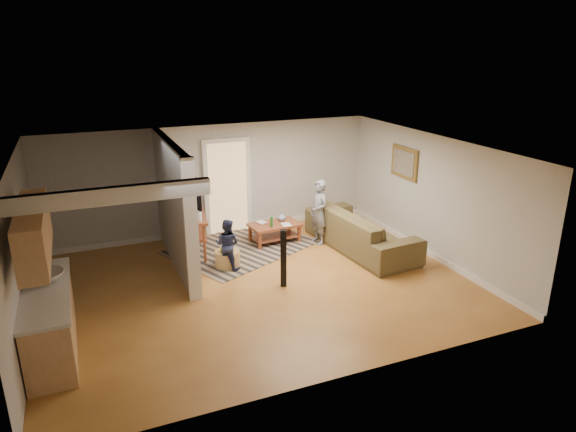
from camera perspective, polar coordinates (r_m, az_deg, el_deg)
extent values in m
plane|color=brown|center=(9.49, -3.22, -7.63)|extent=(7.50, 7.50, 0.00)
cube|color=#A3A09C|center=(11.76, -8.25, 3.97)|extent=(7.50, 0.04, 2.50)
cube|color=#A3A09C|center=(8.62, -27.63, -3.60)|extent=(0.04, 6.00, 2.50)
cube|color=#A3A09C|center=(10.77, 15.81, 2.06)|extent=(0.04, 6.00, 2.50)
cube|color=white|center=(8.67, -3.52, 7.33)|extent=(7.50, 6.00, 0.04)
cube|color=#A3A09C|center=(10.06, -12.60, 1.17)|extent=(0.15, 3.10, 2.50)
cube|color=white|center=(8.62, -10.69, -1.70)|extent=(0.22, 0.10, 2.50)
cube|color=white|center=(12.09, -7.96, -1.53)|extent=(7.50, 0.04, 0.12)
cube|color=white|center=(11.14, 15.15, -3.82)|extent=(0.04, 6.00, 0.12)
cube|color=#D8B272|center=(11.83, -6.73, 3.12)|extent=(0.90, 0.06, 2.10)
cube|color=tan|center=(8.18, -24.90, -10.54)|extent=(0.60, 2.20, 0.90)
cube|color=beige|center=(7.98, -25.36, -7.58)|extent=(0.64, 2.24, 0.05)
cube|color=tan|center=(7.66, -26.41, -1.65)|extent=(0.35, 2.00, 0.70)
imported|color=silver|center=(8.24, -25.33, -6.54)|extent=(0.54, 0.54, 0.19)
cube|color=#302115|center=(9.30, -11.60, 3.64)|extent=(0.03, 0.40, 0.34)
cube|color=#302115|center=(9.77, -12.19, 4.34)|extent=(0.03, 0.40, 0.34)
cube|color=#302115|center=(10.25, -12.73, 4.97)|extent=(0.03, 0.40, 0.34)
cube|color=olive|center=(11.39, 12.79, 5.81)|extent=(0.04, 0.90, 0.68)
cube|color=black|center=(11.18, -5.14, -3.43)|extent=(3.52, 3.14, 0.01)
imported|color=#4A3D25|center=(11.19, 7.99, -3.55)|extent=(1.36, 2.96, 0.84)
cube|color=brown|center=(11.29, -1.50, -1.00)|extent=(1.14, 0.72, 0.05)
cube|color=silver|center=(11.29, -1.50, -0.98)|extent=(0.71, 0.44, 0.02)
cube|color=brown|center=(11.38, -1.49, -2.24)|extent=(1.04, 0.62, 0.03)
cube|color=brown|center=(10.95, -3.18, -2.77)|extent=(0.07, 0.07, 0.40)
cube|color=brown|center=(11.35, 1.25, -1.95)|extent=(0.07, 0.07, 0.40)
cube|color=brown|center=(11.39, -4.23, -1.93)|extent=(0.07, 0.07, 0.40)
cube|color=brown|center=(11.77, 0.07, -1.18)|extent=(0.07, 0.07, 0.40)
imported|color=#294298|center=(11.46, -0.72, -0.53)|extent=(0.20, 0.20, 0.19)
cylinder|color=#16621C|center=(11.07, -1.84, -0.65)|extent=(0.06, 0.06, 0.22)
imported|color=#998C4C|center=(11.29, -3.32, -0.87)|extent=(0.25, 0.29, 0.02)
imported|color=#66594C|center=(11.16, -0.68, -1.07)|extent=(0.22, 0.28, 0.02)
cube|color=brown|center=(10.75, -10.60, 0.13)|extent=(0.71, 1.44, 0.06)
cube|color=brown|center=(10.87, -10.49, -1.77)|extent=(0.64, 1.32, 0.03)
cylinder|color=brown|center=(10.32, -11.17, -3.15)|extent=(0.06, 0.06, 0.85)
cylinder|color=brown|center=(11.44, -11.57, -0.98)|extent=(0.06, 0.06, 0.85)
cylinder|color=brown|center=(10.34, -9.27, -2.99)|extent=(0.06, 0.06, 0.85)
cylinder|color=brown|center=(11.46, -9.85, -0.84)|extent=(0.06, 0.06, 0.85)
imported|color=black|center=(10.74, -10.49, 0.28)|extent=(0.30, 1.12, 0.64)
cylinder|color=white|center=(10.22, -9.79, -0.02)|extent=(0.11, 0.11, 0.21)
cube|color=black|center=(9.22, -0.51, -4.71)|extent=(0.14, 0.14, 1.08)
cube|color=black|center=(10.28, -11.18, -2.53)|extent=(0.13, 0.13, 1.09)
cylinder|color=olive|center=(10.21, -6.73, -4.75)|extent=(0.50, 0.50, 0.32)
sphere|color=red|center=(10.21, -6.49, -3.77)|extent=(0.15, 0.15, 0.15)
sphere|color=yellow|center=(10.14, -7.22, -3.81)|extent=(0.15, 0.15, 0.15)
sphere|color=green|center=(10.08, -6.67, -3.82)|extent=(0.15, 0.15, 0.15)
imported|color=slate|center=(11.39, 3.37, -2.99)|extent=(0.39, 0.55, 1.43)
imported|color=#1F2441|center=(10.18, -6.66, -5.84)|extent=(0.63, 0.62, 1.02)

